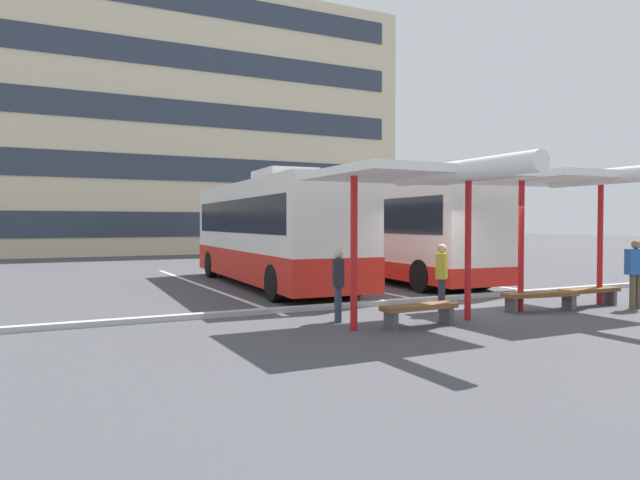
% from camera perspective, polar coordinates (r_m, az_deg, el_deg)
% --- Properties ---
extents(ground_plane, '(160.00, 160.00, 0.00)m').
position_cam_1_polar(ground_plane, '(14.83, 13.66, -6.51)').
color(ground_plane, '#47474C').
extents(terminal_building, '(32.78, 11.10, 21.20)m').
position_cam_1_polar(terminal_building, '(45.55, -14.42, 10.64)').
color(terminal_building, beige).
rests_on(terminal_building, ground).
extents(coach_bus_0, '(3.17, 11.01, 3.76)m').
position_cam_1_polar(coach_bus_0, '(19.47, -4.86, 0.58)').
color(coach_bus_0, silver).
rests_on(coach_bus_0, ground).
extents(coach_bus_1, '(3.07, 10.45, 3.80)m').
position_cam_1_polar(coach_bus_1, '(21.34, 7.29, 0.89)').
color(coach_bus_1, silver).
rests_on(coach_bus_1, ground).
extents(lane_stripe_0, '(0.16, 14.00, 0.01)m').
position_cam_1_polar(lane_stripe_0, '(19.77, -11.38, -4.44)').
color(lane_stripe_0, white).
rests_on(lane_stripe_0, ground).
extents(lane_stripe_1, '(0.16, 14.00, 0.01)m').
position_cam_1_polar(lane_stripe_1, '(21.32, 0.00, -3.97)').
color(lane_stripe_1, white).
rests_on(lane_stripe_1, ground).
extents(lane_stripe_2, '(0.16, 14.00, 0.01)m').
position_cam_1_polar(lane_stripe_2, '(23.59, 9.51, -3.45)').
color(lane_stripe_2, white).
rests_on(lane_stripe_2, ground).
extents(waiting_shelter_0, '(3.84, 4.83, 3.24)m').
position_cam_1_polar(waiting_shelter_0, '(11.87, 10.01, 6.05)').
color(waiting_shelter_0, red).
rests_on(waiting_shelter_0, ground).
extents(bench_0, '(1.73, 0.49, 0.45)m').
position_cam_1_polar(bench_0, '(12.03, 9.72, -6.77)').
color(bench_0, brown).
rests_on(bench_0, ground).
extents(waiting_shelter_1, '(3.75, 5.06, 3.34)m').
position_cam_1_polar(waiting_shelter_1, '(15.37, 23.52, 5.29)').
color(waiting_shelter_1, red).
rests_on(waiting_shelter_1, ground).
extents(bench_1, '(1.99, 0.68, 0.45)m').
position_cam_1_polar(bench_1, '(14.84, 20.81, -5.23)').
color(bench_1, brown).
rests_on(bench_1, ground).
extents(bench_2, '(1.75, 0.46, 0.45)m').
position_cam_1_polar(bench_2, '(16.25, 24.95, -4.71)').
color(bench_2, brown).
rests_on(bench_2, ground).
extents(platform_kerb, '(44.00, 0.24, 0.12)m').
position_cam_1_polar(platform_kerb, '(15.86, 10.53, -5.74)').
color(platform_kerb, '#ADADA8').
rests_on(platform_kerb, ground).
extents(waiting_passenger_0, '(0.49, 0.48, 1.61)m').
position_cam_1_polar(waiting_passenger_0, '(13.92, 11.85, -3.20)').
color(waiting_passenger_0, '#33384C').
rests_on(waiting_passenger_0, ground).
extents(waiting_passenger_1, '(0.53, 0.33, 1.69)m').
position_cam_1_polar(waiting_passenger_1, '(16.20, 28.55, -2.49)').
color(waiting_passenger_1, brown).
rests_on(waiting_passenger_1, ground).
extents(waiting_passenger_2, '(0.38, 0.50, 1.55)m').
position_cam_1_polar(waiting_passenger_2, '(12.32, 1.79, -3.99)').
color(waiting_passenger_2, '#33384C').
rests_on(waiting_passenger_2, ground).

